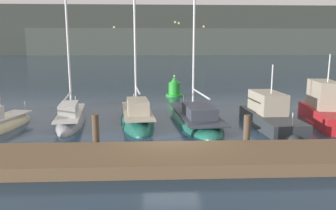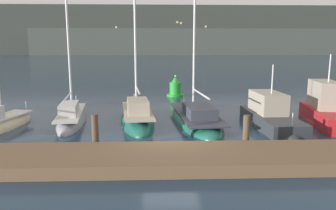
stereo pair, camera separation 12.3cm
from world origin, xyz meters
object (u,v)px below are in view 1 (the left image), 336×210
object	(u,v)px
motorboat_berth_7	(270,121)
channel_buoy	(174,88)
motorboat_berth_8	(325,116)
sailboat_berth_6	(195,120)
sailboat_berth_4	(71,120)
sailboat_berth_5	(137,120)

from	to	relation	value
motorboat_berth_7	channel_buoy	distance (m)	11.60
motorboat_berth_7	motorboat_berth_8	distance (m)	3.25
sailboat_berth_6	motorboat_berth_7	world-z (taller)	sailboat_berth_6
motorboat_berth_7	channel_buoy	size ratio (longest dim) A/B	3.35
sailboat_berth_4	motorboat_berth_8	world-z (taller)	sailboat_berth_4
sailboat_berth_6	channel_buoy	distance (m)	9.55
sailboat_berth_6	channel_buoy	xyz separation A→B (m)	(-0.60, 9.51, 0.53)
sailboat_berth_5	motorboat_berth_7	size ratio (longest dim) A/B	1.68
sailboat_berth_4	channel_buoy	size ratio (longest dim) A/B	5.76
channel_buoy	sailboat_berth_5	bearing A→B (deg)	-105.58
motorboat_berth_8	channel_buoy	bearing A→B (deg)	126.70
sailboat_berth_6	channel_buoy	world-z (taller)	sailboat_berth_6
motorboat_berth_7	sailboat_berth_6	bearing A→B (deg)	162.70
sailboat_berth_5	motorboat_berth_7	world-z (taller)	sailboat_berth_5
sailboat_berth_5	motorboat_berth_8	world-z (taller)	sailboat_berth_5
sailboat_berth_6	channel_buoy	bearing A→B (deg)	93.60
motorboat_berth_8	sailboat_berth_5	bearing A→B (deg)	176.56
sailboat_berth_4	motorboat_berth_7	distance (m)	10.94
sailboat_berth_5	channel_buoy	size ratio (longest dim) A/B	5.62
sailboat_berth_6	motorboat_berth_8	xyz separation A→B (m)	(7.05, -0.75, 0.34)
sailboat_berth_5	sailboat_berth_6	bearing A→B (deg)	2.31
sailboat_berth_5	motorboat_berth_8	size ratio (longest dim) A/B	1.68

